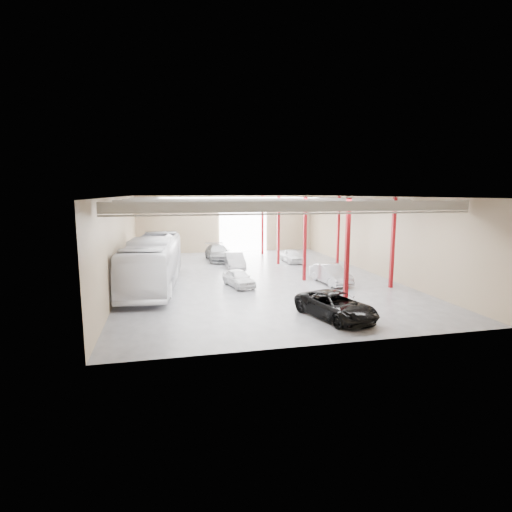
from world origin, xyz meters
name	(u,v)px	position (x,y,z in m)	size (l,w,h in m)	color
depot_shell	(255,220)	(0.13, 0.48, 4.98)	(22.12, 32.12, 7.06)	#4E4E54
coach_bus	(154,262)	(-8.50, -1.56, 1.97)	(3.30, 14.11, 3.93)	white
black_sedan	(336,306)	(2.11, -12.26, 0.77)	(2.55, 5.53, 1.54)	black
car_row_a	(239,278)	(-2.00, -3.00, 0.67)	(1.58, 3.94, 1.34)	silver
car_row_b	(234,261)	(-1.05, 4.50, 0.78)	(1.66, 4.76, 1.57)	#ACACB1
car_row_c	(218,253)	(-2.00, 9.70, 0.85)	(2.37, 5.84, 1.69)	slate
car_right_near	(331,274)	(5.50, -3.64, 0.78)	(1.64, 4.71, 1.55)	#A8A7AC
car_right_far	(292,256)	(5.50, 6.76, 0.69)	(1.63, 4.04, 1.38)	silver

